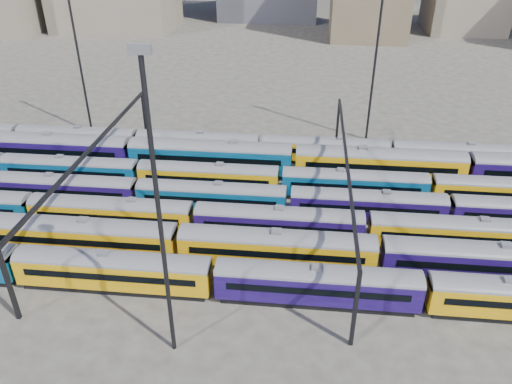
# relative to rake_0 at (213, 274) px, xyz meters

# --- Properties ---
(ground) EXTENTS (500.00, 500.00, 0.00)m
(ground) POSITION_rel_rake_0_xyz_m (2.78, 15.00, -2.52)
(ground) COLOR #3C3832
(ground) RESTS_ON ground
(rake_0) EXTENTS (116.85, 2.85, 4.79)m
(rake_0) POSITION_rel_rake_0_xyz_m (0.00, 0.00, 0.00)
(rake_0) COLOR black
(rake_0) RESTS_ON ground
(rake_1) EXTENTS (123.08, 3.00, 5.05)m
(rake_1) POSITION_rel_rake_0_xyz_m (15.98, 5.00, 0.14)
(rake_1) COLOR black
(rake_1) RESTS_ON ground
(rake_2) EXTENTS (114.83, 2.80, 4.71)m
(rake_2) POSITION_rel_rake_0_xyz_m (15.18, 10.00, -0.04)
(rake_2) COLOR black
(rake_2) RESTS_ON ground
(rake_3) EXTENTS (111.39, 2.72, 4.56)m
(rake_3) POSITION_rel_rake_0_xyz_m (-12.27, 15.00, -0.12)
(rake_3) COLOR black
(rake_3) RESTS_ON ground
(rake_4) EXTENTS (130.92, 2.74, 4.59)m
(rake_4) POSITION_rel_rake_0_xyz_m (14.52, 20.00, -0.10)
(rake_4) COLOR black
(rake_4) RESTS_ON ground
(rake_5) EXTENTS (137.31, 3.35, 5.65)m
(rake_5) POSITION_rel_rake_0_xyz_m (6.61, 25.00, 0.45)
(rake_5) COLOR black
(rake_5) RESTS_ON ground
(rake_6) EXTENTS (129.93, 2.72, 4.56)m
(rake_6) POSITION_rel_rake_0_xyz_m (10.91, 30.00, -0.12)
(rake_6) COLOR black
(rake_6) RESTS_ON ground
(gantry_1) EXTENTS (0.35, 40.35, 8.03)m
(gantry_1) POSITION_rel_rake_0_xyz_m (-17.22, 15.00, 4.27)
(gantry_1) COLOR black
(gantry_1) RESTS_ON ground
(gantry_2) EXTENTS (0.35, 40.35, 8.03)m
(gantry_2) POSITION_rel_rake_0_xyz_m (12.78, 15.00, 4.27)
(gantry_2) COLOR black
(gantry_2) RESTS_ON ground
(mast_1) EXTENTS (1.40, 0.50, 25.60)m
(mast_1) POSITION_rel_rake_0_xyz_m (-27.22, 37.00, 11.45)
(mast_1) COLOR black
(mast_1) RESTS_ON ground
(mast_2) EXTENTS (1.40, 0.50, 25.60)m
(mast_2) POSITION_rel_rake_0_xyz_m (-2.22, -7.00, 11.45)
(mast_2) COLOR black
(mast_2) RESTS_ON ground
(mast_3) EXTENTS (1.40, 0.50, 25.60)m
(mast_3) POSITION_rel_rake_0_xyz_m (17.78, 39.00, 11.45)
(mast_3) COLOR black
(mast_3) RESTS_ON ground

